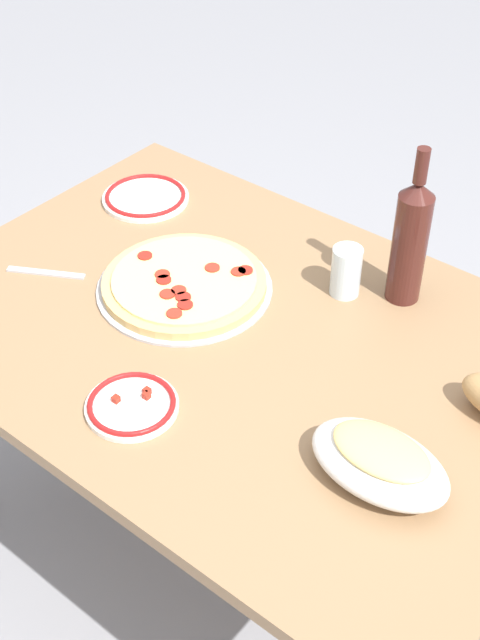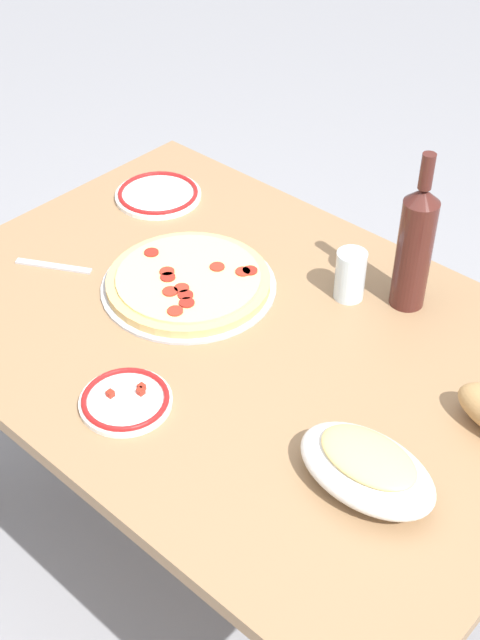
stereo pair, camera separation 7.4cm
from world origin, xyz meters
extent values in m
plane|color=gray|center=(0.00, 0.00, 0.00)|extent=(8.00, 8.00, 0.00)
cube|color=#93704C|center=(0.00, 0.00, 0.70)|extent=(1.31, 0.91, 0.03)
cylinder|color=#33302D|center=(0.60, -0.39, 0.34)|extent=(0.07, 0.07, 0.68)
cylinder|color=#B7B7BC|center=(0.17, -0.03, 0.71)|extent=(0.36, 0.36, 0.01)
cylinder|color=#DBB26B|center=(0.17, -0.03, 0.73)|extent=(0.34, 0.34, 0.02)
cylinder|color=#EFD684|center=(0.17, -0.03, 0.74)|extent=(0.30, 0.30, 0.01)
cylinder|color=#B22D1E|center=(0.15, -0.09, 0.74)|extent=(0.03, 0.03, 0.00)
cylinder|color=#B22D1E|center=(0.21, -0.01, 0.74)|extent=(0.03, 0.03, 0.00)
cylinder|color=#B22D1E|center=(0.16, 0.03, 0.74)|extent=(0.03, 0.03, 0.00)
cylinder|color=#B22D1E|center=(0.11, 0.07, 0.74)|extent=(0.03, 0.03, 0.00)
cylinder|color=maroon|center=(0.29, -0.04, 0.74)|extent=(0.03, 0.03, 0.00)
cylinder|color=maroon|center=(0.09, -0.13, 0.74)|extent=(0.03, 0.03, 0.00)
cylinder|color=#B22D1E|center=(0.10, -0.12, 0.74)|extent=(0.03, 0.03, 0.00)
cylinder|color=maroon|center=(0.11, 0.03, 0.74)|extent=(0.03, 0.03, 0.00)
cylinder|color=maroon|center=(0.20, 0.00, 0.74)|extent=(0.03, 0.03, 0.00)
cylinder|color=maroon|center=(0.13, 0.02, 0.74)|extent=(0.03, 0.03, 0.00)
cylinder|color=#B22D1E|center=(0.15, 0.01, 0.74)|extent=(0.03, 0.03, 0.00)
ellipsoid|color=white|center=(-0.40, 0.14, 0.75)|extent=(0.24, 0.15, 0.07)
ellipsoid|color=#AD2819|center=(-0.40, 0.14, 0.76)|extent=(0.20, 0.12, 0.03)
ellipsoid|color=#EACC75|center=(-0.40, 0.14, 0.78)|extent=(0.17, 0.10, 0.02)
cylinder|color=#471E19|center=(-0.19, -0.30, 0.83)|extent=(0.07, 0.07, 0.24)
cone|color=#471E19|center=(-0.19, -0.30, 0.96)|extent=(0.07, 0.07, 0.03)
cylinder|color=#471E19|center=(-0.19, -0.30, 1.01)|extent=(0.03, 0.03, 0.07)
cylinder|color=silver|center=(-0.09, -0.23, 0.77)|extent=(0.06, 0.06, 0.11)
cylinder|color=white|center=(0.02, 0.28, 0.72)|extent=(0.17, 0.17, 0.01)
torus|color=red|center=(0.02, 0.28, 0.72)|extent=(0.16, 0.16, 0.01)
cube|color=#AD2819|center=(0.02, 0.24, 0.73)|extent=(0.01, 0.01, 0.01)
cube|color=#AD2819|center=(0.01, 0.25, 0.73)|extent=(0.01, 0.01, 0.01)
cube|color=#AD2819|center=(0.04, 0.29, 0.73)|extent=(0.01, 0.01, 0.01)
cylinder|color=white|center=(0.48, -0.23, 0.72)|extent=(0.21, 0.21, 0.01)
torus|color=red|center=(0.48, -0.23, 0.72)|extent=(0.19, 0.19, 0.01)
cube|color=#B7B7BC|center=(0.44, 0.11, 0.71)|extent=(0.16, 0.10, 0.00)
camera|label=1|loc=(-0.78, 0.97, 1.79)|focal=47.59mm
camera|label=2|loc=(-0.84, 0.92, 1.79)|focal=47.59mm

